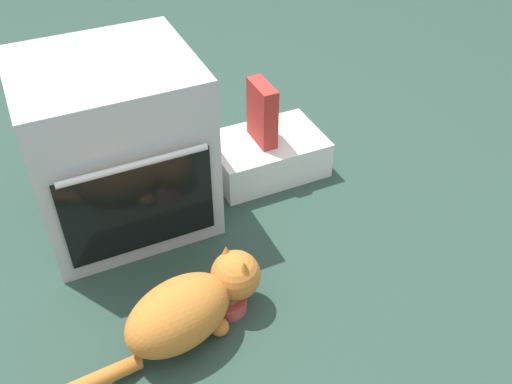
# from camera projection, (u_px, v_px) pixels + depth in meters

# --- Properties ---
(ground) EXTENTS (8.00, 8.00, 0.00)m
(ground) POSITION_uv_depth(u_px,v_px,m) (162.00, 267.00, 2.22)
(ground) COLOR #284238
(oven) EXTENTS (0.66, 0.64, 0.71)m
(oven) POSITION_uv_depth(u_px,v_px,m) (116.00, 145.00, 2.23)
(oven) COLOR #B7BABF
(oven) RESTS_ON ground
(pantry_cabinet) EXTENTS (0.51, 0.34, 0.18)m
(pantry_cabinet) POSITION_uv_depth(u_px,v_px,m) (266.00, 155.00, 2.63)
(pantry_cabinet) COLOR white
(pantry_cabinet) RESTS_ON ground
(food_bowl) EXTENTS (0.13, 0.13, 0.08)m
(food_bowl) POSITION_uv_depth(u_px,v_px,m) (229.00, 302.00, 2.04)
(food_bowl) COLOR #C64C47
(food_bowl) RESTS_ON ground
(cat) EXTENTS (0.80, 0.33, 0.26)m
(cat) POSITION_uv_depth(u_px,v_px,m) (189.00, 307.00, 1.89)
(cat) COLOR #C6752D
(cat) RESTS_ON ground
(cereal_box) EXTENTS (0.07, 0.18, 0.28)m
(cereal_box) POSITION_uv_depth(u_px,v_px,m) (262.00, 113.00, 2.48)
(cereal_box) COLOR #B72D28
(cereal_box) RESTS_ON pantry_cabinet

